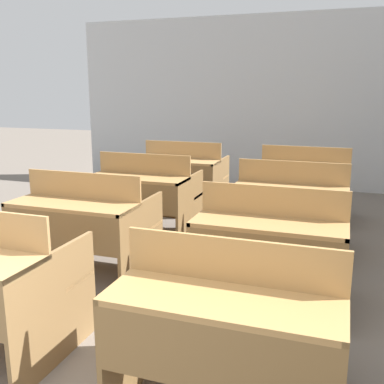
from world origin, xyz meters
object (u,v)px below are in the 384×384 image
at_px(bench_second_left, 85,224).
at_px(bench_back_left, 183,175).
at_px(bench_third_right, 291,206).
at_px(bench_second_right, 271,245).
at_px(bench_third_left, 145,194).
at_px(bench_front_right, 231,326).
at_px(bench_back_right, 304,182).

relative_size(bench_second_left, bench_back_left, 1.00).
bearing_deg(bench_third_right, bench_second_right, -89.93).
bearing_deg(bench_second_right, bench_third_left, 142.65).
bearing_deg(bench_front_right, bench_back_right, 89.87).
relative_size(bench_third_left, bench_third_right, 1.00).
relative_size(bench_second_left, bench_back_right, 1.00).
distance_m(bench_second_left, bench_back_left, 2.41).
xyz_separation_m(bench_second_left, bench_second_right, (1.61, -0.02, 0.00)).
bearing_deg(bench_second_left, bench_front_right, -37.87).
bearing_deg(bench_second_right, bench_back_right, 89.77).
xyz_separation_m(bench_second_right, bench_third_left, (-1.60, 1.22, 0.00)).
bearing_deg(bench_back_left, bench_third_left, -90.02).
xyz_separation_m(bench_front_right, bench_back_left, (-1.60, 3.66, 0.00)).
relative_size(bench_back_left, bench_back_right, 1.00).
distance_m(bench_second_right, bench_third_right, 1.22).
bearing_deg(bench_third_left, bench_back_right, 37.11).
height_order(bench_third_left, bench_back_left, same).
height_order(bench_second_left, bench_second_right, same).
bearing_deg(bench_back_left, bench_back_right, -0.02).
xyz_separation_m(bench_third_left, bench_back_right, (1.61, 1.22, 0.00)).
bearing_deg(bench_third_left, bench_back_left, 89.98).
height_order(bench_second_left, bench_back_right, same).
xyz_separation_m(bench_front_right, bench_back_right, (0.01, 3.66, 0.00)).
relative_size(bench_second_right, bench_back_right, 1.00).
bearing_deg(bench_third_right, bench_back_left, 142.63).
distance_m(bench_third_left, bench_back_left, 1.22).
distance_m(bench_front_right, bench_back_right, 3.66).
relative_size(bench_second_left, bench_second_right, 1.00).
distance_m(bench_front_right, bench_second_right, 1.23).
bearing_deg(bench_back_left, bench_front_right, -66.42).
bearing_deg(bench_back_right, bench_second_left, -123.81).
bearing_deg(bench_second_left, bench_back_right, 56.19).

